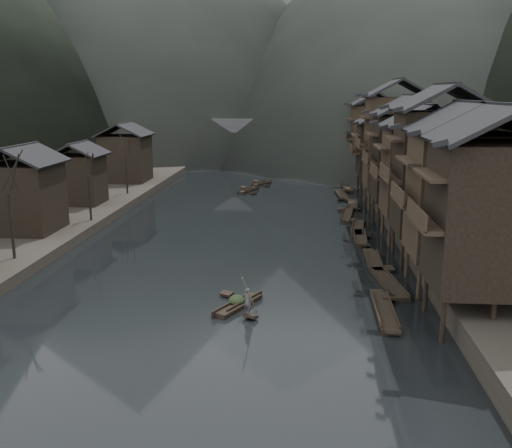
# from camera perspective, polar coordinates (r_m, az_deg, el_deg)

# --- Properties ---
(water) EXTENTS (300.00, 300.00, 0.00)m
(water) POSITION_cam_1_polar(r_m,az_deg,el_deg) (44.41, -3.35, -5.43)
(water) COLOR black
(water) RESTS_ON ground
(right_bank) EXTENTS (40.00, 200.00, 1.80)m
(right_bank) POSITION_cam_1_polar(r_m,az_deg,el_deg) (87.68, 23.98, 3.30)
(right_bank) COLOR #2D2823
(right_bank) RESTS_ON ground
(left_bank) EXTENTS (40.00, 200.00, 1.20)m
(left_bank) POSITION_cam_1_polar(r_m,az_deg,el_deg) (92.39, -21.77, 3.75)
(left_bank) COLOR #2D2823
(left_bank) RESTS_ON ground
(stilt_houses) EXTENTS (9.00, 67.60, 15.87)m
(stilt_houses) POSITION_cam_1_polar(r_m,az_deg,el_deg) (62.07, 15.28, 7.73)
(stilt_houses) COLOR black
(stilt_houses) RESTS_ON ground
(left_houses) EXTENTS (8.10, 53.20, 8.73)m
(left_houses) POSITION_cam_1_polar(r_m,az_deg,el_deg) (67.77, -18.46, 5.27)
(left_houses) COLOR black
(left_houses) RESTS_ON left_bank
(bare_trees) EXTENTS (3.96, 46.02, 7.91)m
(bare_trees) POSITION_cam_1_polar(r_m,az_deg,el_deg) (53.97, -20.66, 4.45)
(bare_trees) COLOR black
(bare_trees) RESTS_ON left_bank
(moored_sampans) EXTENTS (3.32, 61.80, 0.47)m
(moored_sampans) POSITION_cam_1_polar(r_m,az_deg,el_deg) (64.73, 9.91, 0.50)
(moored_sampans) COLOR black
(moored_sampans) RESTS_ON water
(midriver_boats) EXTENTS (10.95, 40.82, 0.44)m
(midriver_boats) POSITION_cam_1_polar(r_m,az_deg,el_deg) (98.90, 1.38, 5.00)
(midriver_boats) COLOR black
(midriver_boats) RESTS_ON water
(stone_bridge) EXTENTS (40.00, 6.00, 9.00)m
(stone_bridge) POSITION_cam_1_polar(r_m,az_deg,el_deg) (114.20, 1.67, 8.56)
(stone_bridge) COLOR #4C4C4F
(stone_bridge) RESTS_ON ground
(hero_sampan) EXTENTS (3.07, 4.87, 0.44)m
(hero_sampan) POSITION_cam_1_polar(r_m,az_deg,el_deg) (38.52, -1.82, -8.04)
(hero_sampan) COLOR black
(hero_sampan) RESTS_ON water
(cargo_heap) EXTENTS (1.11, 1.45, 0.67)m
(cargo_heap) POSITION_cam_1_polar(r_m,az_deg,el_deg) (38.52, -1.95, -7.15)
(cargo_heap) COLOR black
(cargo_heap) RESTS_ON hero_sampan
(boatman) EXTENTS (0.76, 0.68, 1.74)m
(boatman) POSITION_cam_1_polar(r_m,az_deg,el_deg) (36.59, -0.84, -7.35)
(boatman) COLOR #4F4F51
(boatman) RESTS_ON hero_sampan
(bamboo_pole) EXTENTS (0.86, 2.90, 3.66)m
(bamboo_pole) POSITION_cam_1_polar(r_m,az_deg,el_deg) (35.72, -0.53, -3.30)
(bamboo_pole) COLOR #8C7A51
(bamboo_pole) RESTS_ON boatman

